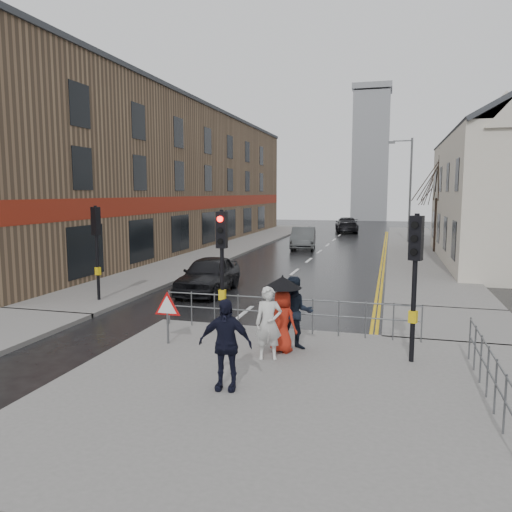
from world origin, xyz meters
The scene contains 23 objects.
ground centered at (0.00, 0.00, 0.00)m, with size 120.00×120.00×0.00m, color black.
near_pavement centered at (3.00, -3.50, 0.07)m, with size 10.00×9.00×0.14m, color #605E5B.
left_pavement centered at (-6.50, 23.00, 0.07)m, with size 4.00×44.00×0.14m, color #605E5B.
right_pavement centered at (6.50, 25.00, 0.07)m, with size 4.00×40.00×0.14m, color #605E5B.
pavement_bridge_right centered at (6.50, 3.00, 0.07)m, with size 4.00×4.20×0.14m, color #605E5B.
building_left_terrace centered at (-12.00, 22.00, 5.00)m, with size 8.00×42.00×10.00m, color #82674B.
church_tower centered at (1.50, 62.00, 9.00)m, with size 5.00×5.00×18.00m, color gray.
traffic_signal_near_left centered at (0.20, 0.20, 2.46)m, with size 0.28×0.27×3.40m.
traffic_signal_near_right centered at (5.20, -1.00, 2.46)m, with size 0.34×0.33×3.40m.
traffic_signal_far_left centered at (-5.50, 3.00, 2.46)m, with size 0.34×0.33×3.40m.
guard_railing_front centered at (1.95, 0.60, 0.86)m, with size 7.14×0.04×1.00m.
guard_railing_side centered at (6.50, -2.75, 0.84)m, with size 0.04×4.54×1.00m.
warning_sign centered at (-0.80, -1.21, 1.04)m, with size 0.80×0.07×1.35m.
street_lamp centered at (5.82, 28.00, 4.71)m, with size 1.83×0.25×8.00m.
tree_near centered at (7.50, 22.00, 5.14)m, with size 2.40×2.40×6.58m.
tree_far centered at (8.00, 30.00, 4.42)m, with size 2.40×2.40×5.64m.
pedestrian_a centered at (1.98, -1.69, 0.99)m, with size 0.62×0.41×1.71m, color silver.
pedestrian_b centered at (2.44, -0.81, 1.05)m, with size 0.89×0.69×1.82m, color black.
pedestrian_with_umbrella centered at (2.18, -1.09, 1.21)m, with size 0.96×0.96×1.86m.
pedestrian_d centered at (1.58, -3.65, 1.05)m, with size 1.07×0.44×1.82m, color black.
car_parked centered at (-2.35, 5.89, 0.73)m, with size 1.72×4.27×1.46m, color black.
car_mid centered at (-1.40, 22.63, 0.76)m, with size 1.62×4.64×1.53m, color #3F4243.
car_far centered at (0.34, 38.06, 0.77)m, with size 2.16×5.30×1.54m, color black.
Camera 1 is at (4.65, -12.63, 4.00)m, focal length 35.00 mm.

